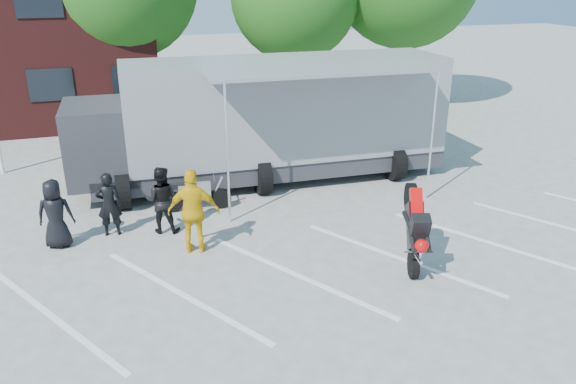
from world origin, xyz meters
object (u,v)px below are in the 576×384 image
transporter_truck (271,179)px  spectator_hivis (194,212)px  spectator_leather_c (161,200)px  parked_motorcycle (198,210)px  spectator_leather_a (55,214)px  stunt_bike_rider (407,262)px  spectator_leather_b (109,204)px

transporter_truck → spectator_hivis: spectator_hivis is taller
transporter_truck → spectator_leather_c: transporter_truck is taller
parked_motorcycle → spectator_hivis: size_ratio=0.95×
parked_motorcycle → spectator_leather_a: bearing=115.0°
stunt_bike_rider → spectator_leather_c: 5.93m
stunt_bike_rider → spectator_leather_b: spectator_leather_b is taller
spectator_leather_c → spectator_hivis: spectator_hivis is taller
stunt_bike_rider → spectator_leather_a: bearing=175.2°
stunt_bike_rider → spectator_hivis: 4.83m
parked_motorcycle → spectator_hivis: 2.59m
spectator_leather_b → spectator_leather_c: 1.23m
spectator_leather_c → spectator_hivis: size_ratio=0.85×
parked_motorcycle → spectator_leather_c: 1.68m
spectator_leather_b → spectator_leather_c: (1.21, -0.21, 0.04)m
spectator_leather_b → spectator_hivis: size_ratio=0.81×
transporter_truck → spectator_leather_b: bearing=-150.1°
stunt_bike_rider → spectator_hivis: size_ratio=1.02×
spectator_leather_c → spectator_hivis: 1.43m
parked_motorcycle → spectator_leather_b: 2.50m
transporter_truck → spectator_leather_b: size_ratio=7.18×
spectator_leather_a → spectator_hivis: size_ratio=0.83×
spectator_hivis → parked_motorcycle: bearing=-84.7°
spectator_leather_a → spectator_leather_b: 1.21m
stunt_bike_rider → spectator_leather_c: (-4.87, 3.29, 0.83)m
stunt_bike_rider → spectator_leather_c: bearing=165.2°
transporter_truck → stunt_bike_rider: size_ratio=5.68×
parked_motorcycle → spectator_leather_b: bearing=117.8°
spectator_leather_b → transporter_truck: bearing=-147.2°
transporter_truck → stunt_bike_rider: transporter_truck is taller
spectator_leather_b → stunt_bike_rider: bearing=155.1°
transporter_truck → parked_motorcycle: 3.06m
transporter_truck → spectator_hivis: 5.12m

